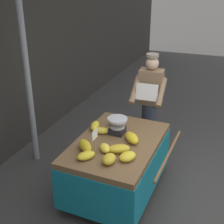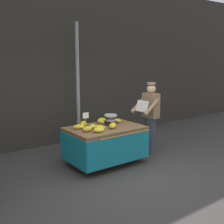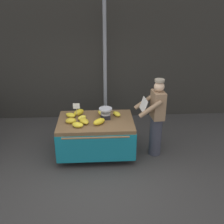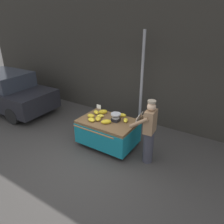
{
  "view_description": "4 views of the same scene",
  "coord_description": "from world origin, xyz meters",
  "views": [
    {
      "loc": [
        -3.46,
        -0.42,
        3.0
      ],
      "look_at": [
        0.06,
        1.09,
        1.2
      ],
      "focal_mm": 51.28,
      "sensor_mm": 36.0,
      "label": 1
    },
    {
      "loc": [
        -3.52,
        -3.98,
        2.31
      ],
      "look_at": [
        0.09,
        0.88,
        1.15
      ],
      "focal_mm": 46.76,
      "sensor_mm": 36.0,
      "label": 2
    },
    {
      "loc": [
        0.03,
        -4.06,
        3.26
      ],
      "look_at": [
        0.32,
        0.96,
        1.02
      ],
      "focal_mm": 42.7,
      "sensor_mm": 36.0,
      "label": 3
    },
    {
      "loc": [
        2.94,
        -3.41,
        3.5
      ],
      "look_at": [
        0.12,
        0.98,
        1.12
      ],
      "focal_mm": 33.94,
      "sensor_mm": 36.0,
      "label": 4
    }
  ],
  "objects": [
    {
      "name": "banana_bunch_2",
      "position": [
        -0.26,
        0.86,
        0.87
      ],
      "size": [
        0.28,
        0.32,
        0.1
      ],
      "primitive_type": "ellipsoid",
      "rotation": [
        0.0,
        0.0,
        0.55
      ],
      "color": "gold",
      "rests_on": "banana_cart"
    },
    {
      "name": "vendor_person",
      "position": [
        1.24,
        0.92,
        0.87
      ],
      "size": [
        0.6,
        0.55,
        1.71
      ],
      "color": "#383842",
      "rests_on": "ground"
    },
    {
      "name": "banana_bunch_1",
      "position": [
        -0.53,
        0.88,
        0.88
      ],
      "size": [
        0.22,
        0.16,
        0.11
      ],
      "primitive_type": "ellipsoid",
      "rotation": [
        0.0,
        0.0,
        1.61
      ],
      "color": "gold",
      "rests_on": "banana_cart"
    },
    {
      "name": "banana_bunch_5",
      "position": [
        0.44,
        1.19,
        0.87
      ],
      "size": [
        0.22,
        0.26,
        0.09
      ],
      "primitive_type": "ellipsoid",
      "rotation": [
        0.0,
        0.0,
        0.51
      ],
      "color": "yellow",
      "rests_on": "banana_cart"
    },
    {
      "name": "price_sign",
      "position": [
        -0.42,
        1.12,
        1.07
      ],
      "size": [
        0.14,
        0.01,
        0.34
      ],
      "color": "#997A51",
      "rests_on": "banana_cart"
    },
    {
      "name": "banana_bunch_6",
      "position": [
        -0.39,
        1.27,
        0.89
      ],
      "size": [
        0.29,
        0.3,
        0.13
      ],
      "primitive_type": "ellipsoid",
      "rotation": [
        0.0,
        0.0,
        2.41
      ],
      "color": "gold",
      "rests_on": "banana_cart"
    },
    {
      "name": "ground_plane",
      "position": [
        0.0,
        0.0,
        0.0
      ],
      "size": [
        60.0,
        60.0,
        0.0
      ],
      "primitive_type": "plane",
      "color": "#383533"
    },
    {
      "name": "banana_bunch_4",
      "position": [
        0.18,
        1.41,
        0.87
      ],
      "size": [
        0.3,
        0.21,
        0.1
      ],
      "primitive_type": "ellipsoid",
      "rotation": [
        0.0,
        0.0,
        1.91
      ],
      "color": "yellow",
      "rests_on": "banana_cart"
    },
    {
      "name": "banana_bunch_3",
      "position": [
        -0.31,
        1.03,
        0.87
      ],
      "size": [
        0.23,
        0.23,
        0.09
      ],
      "primitive_type": "ellipsoid",
      "rotation": [
        0.0,
        0.0,
        2.31
      ],
      "color": "yellow",
      "rests_on": "banana_cart"
    },
    {
      "name": "street_pole",
      "position": [
        0.23,
        2.55,
        1.58
      ],
      "size": [
        0.09,
        0.09,
        3.15
      ],
      "primitive_type": "cylinder",
      "color": "gray",
      "rests_on": "ground"
    },
    {
      "name": "weighing_scale",
      "position": [
        0.19,
        1.07,
        0.94
      ],
      "size": [
        0.28,
        0.28,
        0.24
      ],
      "color": "black",
      "rests_on": "banana_cart"
    },
    {
      "name": "banana_bunch_9",
      "position": [
        -0.38,
        0.7,
        0.87
      ],
      "size": [
        0.27,
        0.24,
        0.1
      ],
      "primitive_type": "ellipsoid",
      "rotation": [
        0.0,
        0.0,
        1.17
      ],
      "color": "yellow",
      "rests_on": "banana_cart"
    },
    {
      "name": "banana_cart",
      "position": [
        -0.02,
        0.99,
        0.6
      ],
      "size": [
        1.61,
        1.27,
        0.82
      ],
      "color": "brown",
      "rests_on": "ground"
    },
    {
      "name": "banana_bunch_8",
      "position": [
        -0.56,
        1.17,
        0.87
      ],
      "size": [
        0.27,
        0.25,
        0.1
      ],
      "primitive_type": "ellipsoid",
      "rotation": [
        0.0,
        0.0,
        0.96
      ],
      "color": "yellow",
      "rests_on": "banana_cart"
    },
    {
      "name": "back_wall",
      "position": [
        0.0,
        3.09,
        2.17
      ],
      "size": [
        16.0,
        0.24,
        4.34
      ],
      "primitive_type": "cube",
      "color": "#2D2B26",
      "rests_on": "ground"
    },
    {
      "name": "banana_bunch_0",
      "position": [
        0.1,
        1.27,
        0.87
      ],
      "size": [
        0.18,
        0.24,
        0.09
      ],
      "primitive_type": "ellipsoid",
      "rotation": [
        0.0,
        0.0,
        0.33
      ],
      "color": "yellow",
      "rests_on": "banana_cart"
    },
    {
      "name": "parked_car",
      "position": [
        -4.87,
        1.08,
        0.75
      ],
      "size": [
        3.95,
        1.83,
        1.51
      ],
      "color": "black",
      "rests_on": "ground"
    },
    {
      "name": "banana_bunch_7",
      "position": [
        0.05,
        0.8,
        0.88
      ],
      "size": [
        0.31,
        0.3,
        0.12
      ],
      "primitive_type": "ellipsoid",
      "rotation": [
        0.0,
        0.0,
        2.32
      ],
      "color": "gold",
      "rests_on": "banana_cart"
    }
  ]
}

